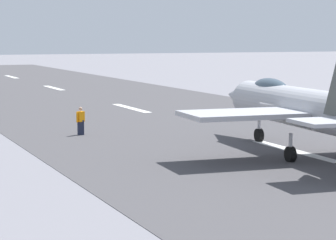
# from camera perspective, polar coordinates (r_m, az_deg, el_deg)

# --- Properties ---
(ground_plane) EXTENTS (400.00, 400.00, 0.00)m
(ground_plane) POSITION_cam_1_polar(r_m,az_deg,el_deg) (40.74, 9.14, -2.24)
(ground_plane) COLOR slate
(runway_strip) EXTENTS (240.00, 26.00, 0.02)m
(runway_strip) POSITION_cam_1_polar(r_m,az_deg,el_deg) (40.72, 9.15, -2.23)
(runway_strip) COLOR #474548
(runway_strip) RESTS_ON ground
(fighter_jet) EXTENTS (17.70, 13.45, 5.69)m
(fighter_jet) POSITION_cam_1_polar(r_m,az_deg,el_deg) (39.00, 10.02, 1.04)
(fighter_jet) COLOR #ABACB3
(fighter_jet) RESTS_ON ground
(crew_person) EXTENTS (0.46, 0.62, 1.74)m
(crew_person) POSITION_cam_1_polar(r_m,az_deg,el_deg) (46.26, -6.62, -0.08)
(crew_person) COLOR #1E2338
(crew_person) RESTS_ON ground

